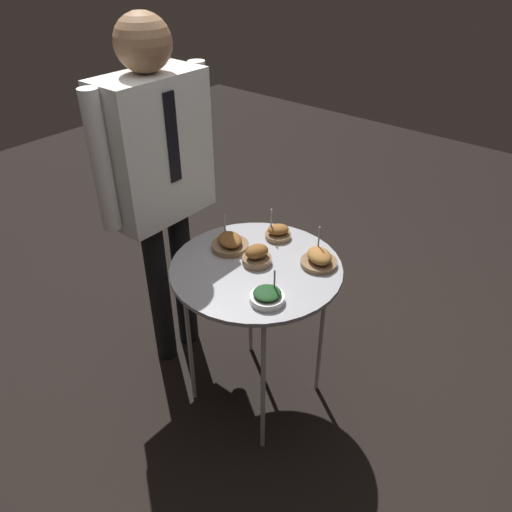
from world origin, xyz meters
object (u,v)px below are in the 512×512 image
Objects in this scene: waiter_figure at (158,166)px; bowl_spinach_back_right at (267,296)px; bowl_roast_front_center at (257,256)px; serving_cart at (256,276)px; bowl_roast_near_rim at (319,259)px; bowl_roast_front_left at (230,243)px; bowl_roast_mid_left at (278,232)px.

bowl_spinach_back_right is at bearing -100.51° from waiter_figure.
bowl_spinach_back_right reaches higher than bowl_roast_front_center.
waiter_figure reaches higher than bowl_roast_front_center.
serving_cart is 0.27m from bowl_roast_near_rim.
bowl_spinach_back_right is at bearing -131.77° from bowl_roast_front_center.
bowl_roast_front_center is (0.02, 0.01, 0.09)m from serving_cart.
waiter_figure is (0.13, 0.72, 0.27)m from bowl_spinach_back_right.
bowl_roast_mid_left is at bearing -27.73° from bowl_roast_front_left.
bowl_roast_mid_left reaches higher than bowl_roast_front_left.
bowl_roast_near_rim is at bearing -75.60° from waiter_figure.
bowl_roast_front_left is at bearing 86.05° from bowl_roast_front_center.
bowl_roast_front_center is at bearing 31.18° from serving_cart.
bowl_roast_front_left is at bearing 111.24° from bowl_roast_near_rim.
serving_cart is 0.46× the size of waiter_figure.
serving_cart is at bearing -88.23° from waiter_figure.
bowl_roast_near_rim is at bearing -68.76° from bowl_roast_front_left.
bowl_roast_front_center reaches higher than serving_cart.
bowl_roast_mid_left is 0.88× the size of bowl_roast_front_left.
waiter_figure is at bearing 104.40° from bowl_roast_near_rim.
waiter_figure is (-0.25, 0.48, 0.27)m from bowl_roast_mid_left.
serving_cart is at bearing -164.53° from bowl_roast_mid_left.
bowl_roast_mid_left is at bearing 76.87° from bowl_roast_near_rim.
bowl_spinach_back_right is at bearing -117.38° from bowl_roast_front_left.
bowl_spinach_back_right is 0.84× the size of bowl_roast_near_rim.
bowl_roast_mid_left is (0.38, 0.24, 0.01)m from bowl_spinach_back_right.
bowl_roast_front_center is at bearing -166.13° from bowl_roast_mid_left.
serving_cart is 5.82× the size of bowl_spinach_back_right.
bowl_roast_near_rim is at bearing -53.44° from bowl_roast_front_center.
bowl_roast_near_rim is (0.14, -0.36, 0.00)m from bowl_roast_front_left.
bowl_roast_front_left is 0.39m from bowl_roast_near_rim.
waiter_figure is (-0.02, 0.54, 0.35)m from serving_cart.
bowl_roast_near_rim reaches higher than bowl_roast_front_left.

